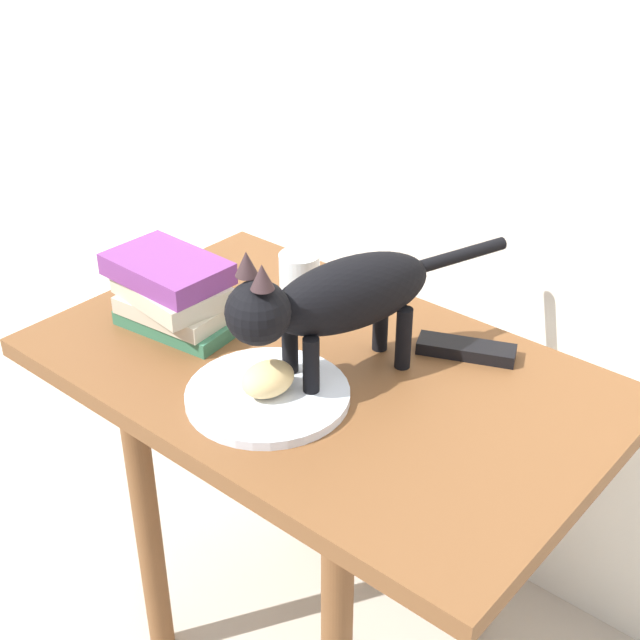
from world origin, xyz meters
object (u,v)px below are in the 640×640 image
Objects in this scene: plate at (270,396)px; bread_roll at (268,379)px; cat at (333,299)px; book_stack at (175,293)px; tv_remote at (466,349)px; side_table at (320,411)px; candle_jar at (300,280)px.

bread_roll is at bearing -71.40° from plate.
cat is (0.03, 0.10, 0.13)m from plate.
plate is 0.17m from cat.
tv_remote is at bearing 29.20° from book_stack.
bread_roll is 0.53× the size of tv_remote.
side_table is 3.72× the size of plate.
book_stack is 0.47m from tv_remote.
plate is 2.95× the size of bread_roll.
bread_roll is at bearing -87.54° from side_table.
cat reaches higher than side_table.
candle_jar is (-0.17, 0.25, 0.03)m from plate.
cat reaches higher than tv_remote.
tv_remote is at bearing 63.01° from bread_roll.
candle_jar is (-0.17, 0.26, -0.00)m from bread_roll.
candle_jar is 0.32m from tv_remote.
side_table is 0.22m from cat.
bread_roll is at bearing -105.44° from cat.
cat reaches higher than bread_roll.
bread_roll reaches higher than plate.
book_stack is (-0.26, -0.06, 0.15)m from side_table.
bread_roll is 0.32m from tv_remote.
candle_jar is (0.09, 0.20, -0.02)m from book_stack.
book_stack is (-0.26, 0.06, 0.05)m from plate.
cat is 5.42× the size of candle_jar.
cat is at bearing 74.56° from bread_roll.
side_table is at bearing 91.93° from plate.
plate is 1.57× the size of tv_remote.
book_stack reaches higher than tv_remote.
cat reaches higher than candle_jar.
side_table is at bearing -155.39° from tv_remote.
book_stack is (-0.26, 0.06, 0.02)m from bread_roll.
side_table is 10.31× the size of candle_jar.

